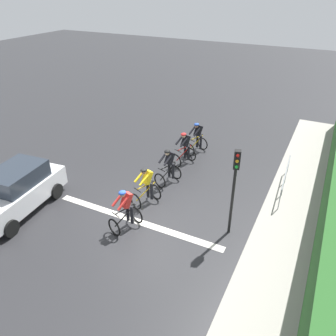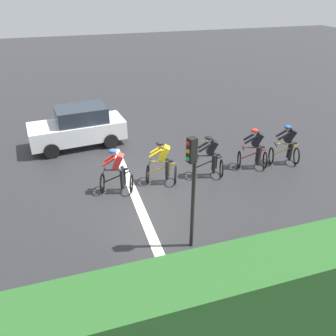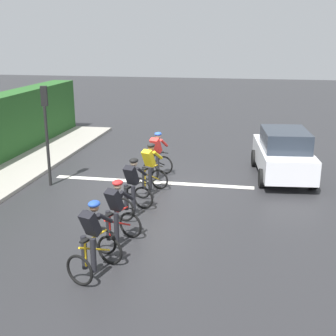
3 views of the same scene
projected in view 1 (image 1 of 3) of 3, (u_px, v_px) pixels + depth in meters
ground_plane at (143, 213)px, 13.01m from camera, size 80.00×80.00×0.00m
sidewalk_kerb at (297, 223)px, 12.39m from camera, size 2.80×21.76×0.12m
stone_wall_low at (324, 227)px, 11.96m from camera, size 0.44×21.76×0.44m
road_marking_stop_line at (136, 221)px, 12.60m from camera, size 7.00×0.30×0.01m
cyclist_lead at (197, 138)px, 17.18m from camera, size 0.99×1.24×1.66m
cyclist_second at (184, 149)px, 16.13m from camera, size 1.02×1.25×1.66m
cyclist_mid at (169, 167)px, 14.57m from camera, size 0.97×1.23×1.66m
cyclist_fourth at (146, 187)px, 13.20m from camera, size 1.03×1.25×1.66m
cyclist_trailing at (126, 210)px, 11.85m from camera, size 0.99×1.24×1.66m
car_white at (16, 191)px, 12.80m from camera, size 2.19×4.25×1.76m
traffic_light_near_crossing at (235, 180)px, 10.90m from camera, size 0.25×0.31×3.34m
pedestrian_railing_kerbside at (285, 176)px, 13.96m from camera, size 0.22×3.15×1.03m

